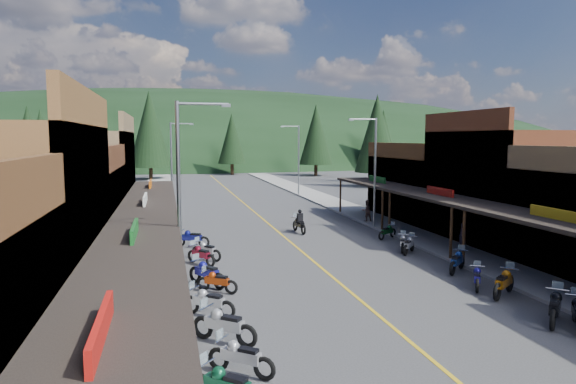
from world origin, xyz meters
TOP-DOWN VIEW (x-y plane):
  - ground at (0.00, 0.00)m, footprint 220.00×220.00m
  - centerline at (0.00, 20.00)m, footprint 0.15×90.00m
  - sidewalk_west at (-8.70, 20.00)m, footprint 3.40×94.00m
  - sidewalk_east at (8.70, 20.00)m, footprint 3.40×94.00m
  - shop_west_2 at (-13.75, 1.70)m, footprint 10.90×9.00m
  - shop_west_3 at (-13.78, 11.30)m, footprint 10.90×10.20m
  - shop_east_2 at (13.78, 1.70)m, footprint 10.90×9.00m
  - shop_east_3 at (13.75, 11.30)m, footprint 10.90×10.20m
  - streetlight_0 at (-6.95, -6.00)m, footprint 2.16×0.18m
  - streetlight_1 at (-6.95, 22.00)m, footprint 2.16×0.18m
  - streetlight_2 at (6.95, 8.00)m, footprint 2.16×0.18m
  - streetlight_3 at (6.95, 30.00)m, footprint 2.16×0.18m
  - ridge_hill at (0.00, 135.00)m, footprint 310.00×140.00m
  - pine_1 at (-24.00, 70.00)m, footprint 5.88×5.88m
  - pine_2 at (-10.00, 58.00)m, footprint 6.72×6.72m
  - pine_3 at (4.00, 66.00)m, footprint 5.04×5.04m
  - pine_4 at (18.00, 60.00)m, footprint 5.88×5.88m
  - pine_5 at (34.00, 72.00)m, footprint 6.72×6.72m
  - pine_6 at (46.00, 64.00)m, footprint 5.04×5.04m
  - pine_7 at (-32.00, 76.00)m, footprint 5.88×5.88m
  - pine_8 at (-22.00, 40.00)m, footprint 4.48×4.48m
  - pine_9 at (24.00, 45.00)m, footprint 4.93×4.93m
  - pine_10 at (-18.00, 50.00)m, footprint 5.38×5.38m
  - pine_11 at (20.00, 38.00)m, footprint 5.82×5.82m
  - bike_west_1 at (-6.23, -14.56)m, footprint 2.08×1.94m
  - bike_west_2 at (-5.66, -12.93)m, footprint 2.04×1.82m
  - bike_west_3 at (-5.87, -10.58)m, footprint 2.30×2.10m
  - bike_west_4 at (-6.15, -7.96)m, footprint 2.16×1.85m
  - bike_west_5 at (-5.57, -5.07)m, footprint 1.92×1.61m
  - bike_west_6 at (-5.92, -4.00)m, footprint 1.97×2.34m
  - bike_west_7 at (-5.91, -0.04)m, footprint 1.76×2.09m
  - bike_west_8 at (-5.56, 1.00)m, footprint 1.87×1.99m
  - bike_west_9 at (-6.17, 4.41)m, footprint 2.30×1.65m
  - bike_east_3 at (5.75, -11.52)m, footprint 2.18×2.17m
  - bike_east_4 at (5.99, -8.35)m, footprint 2.27×1.96m
  - bike_east_5 at (5.56, -7.10)m, footprint 1.55×1.94m
  - bike_east_6 at (6.22, -4.43)m, footprint 2.06×1.98m
  - bike_east_7 at (5.82, -0.09)m, footprint 1.78×1.88m
  - bike_east_8 at (5.76, 0.57)m, footprint 1.45×1.99m
  - bike_east_9 at (6.42, 4.19)m, footprint 1.90×1.50m
  - rider_on_bike at (1.35, 7.62)m, footprint 0.99×2.29m
  - pedestrian_east_a at (8.67, -0.99)m, footprint 0.42×0.62m
  - pedestrian_east_b at (7.49, 10.42)m, footprint 0.86×0.56m

SIDE VIEW (x-z plane):
  - ground at x=0.00m, z-range 0.00..0.00m
  - ridge_hill at x=0.00m, z-range -30.00..30.00m
  - centerline at x=0.00m, z-range 0.00..0.01m
  - sidewalk_west at x=-8.70m, z-range 0.00..0.15m
  - sidewalk_east at x=8.70m, z-range 0.00..0.15m
  - bike_east_9 at x=6.42m, z-range 0.00..1.06m
  - bike_east_5 at x=5.56m, z-range 0.00..1.08m
  - bike_west_5 at x=-5.57m, z-range 0.00..1.09m
  - bike_east_8 at x=5.76m, z-range 0.00..1.10m
  - bike_east_7 at x=5.82m, z-range 0.00..1.11m
  - bike_west_8 at x=-5.56m, z-range 0.00..1.17m
  - bike_west_2 at x=-5.66m, z-range 0.00..1.18m
  - bike_west_7 at x=-5.91m, z-range 0.00..1.18m
  - bike_west_1 at x=-6.23m, z-range 0.00..1.22m
  - bike_east_6 at x=6.22m, z-range 0.00..1.23m
  - bike_west_4 at x=-6.15m, z-range 0.00..1.23m
  - bike_west_9 at x=-6.17m, z-range 0.00..1.26m
  - bike_east_4 at x=5.99m, z-range 0.00..1.30m
  - bike_east_3 at x=5.75m, z-range 0.00..1.32m
  - bike_west_6 at x=-5.92m, z-range 0.00..1.33m
  - bike_west_3 at x=-5.87m, z-range 0.00..1.34m
  - rider_on_bike at x=1.35m, z-range -0.17..1.52m
  - pedestrian_east_a at x=8.67m, z-range 0.15..1.81m
  - pedestrian_east_b at x=7.49m, z-range 0.15..1.81m
  - shop_east_3 at x=13.75m, z-range -0.57..5.63m
  - shop_west_2 at x=-13.75m, z-range -0.57..5.63m
  - shop_east_2 at x=13.78m, z-range -0.58..7.62m
  - shop_west_3 at x=-13.78m, z-range -0.58..7.62m
  - streetlight_0 at x=-6.95m, z-range 0.46..8.46m
  - streetlight_1 at x=-6.95m, z-range 0.46..8.46m
  - streetlight_2 at x=6.95m, z-range 0.46..8.46m
  - streetlight_3 at x=6.95m, z-range 0.46..8.46m
  - pine_8 at x=-22.00m, z-range 0.98..10.98m
  - pine_9 at x=24.00m, z-range 0.98..11.78m
  - pine_3 at x=4.00m, z-range 0.98..11.98m
  - pine_6 at x=46.00m, z-range 0.98..11.98m
  - pine_10 at x=-18.00m, z-range 0.98..12.58m
  - pine_11 at x=20.00m, z-range 0.99..13.39m
  - pine_1 at x=-24.00m, z-range 0.99..13.49m
  - pine_4 at x=18.00m, z-range 0.99..13.49m
  - pine_7 at x=-32.00m, z-range 0.99..13.49m
  - pine_2 at x=-10.00m, z-range 0.99..14.99m
  - pine_5 at x=34.00m, z-range 0.99..14.99m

